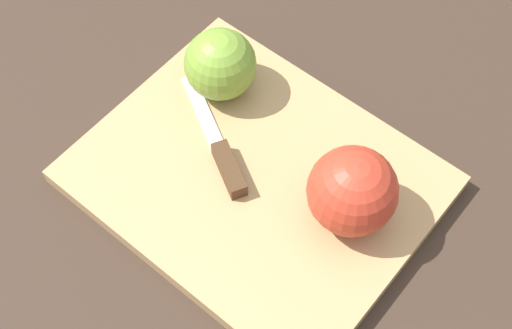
{
  "coord_description": "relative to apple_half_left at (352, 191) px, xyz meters",
  "views": [
    {
      "loc": [
        -0.28,
        0.26,
        0.66
      ],
      "look_at": [
        0.0,
        0.0,
        0.04
      ],
      "focal_mm": 50.0,
      "sensor_mm": 36.0,
      "label": 1
    }
  ],
  "objects": [
    {
      "name": "cutting_board",
      "position": [
        0.1,
        0.04,
        -0.05
      ],
      "size": [
        0.38,
        0.32,
        0.02
      ],
      "color": "tan",
      "rests_on": "ground_plane"
    },
    {
      "name": "apple_half_left",
      "position": [
        0.0,
        0.0,
        0.0
      ],
      "size": [
        0.09,
        0.09,
        0.09
      ],
      "rotation": [
        0.0,
        0.0,
        1.08
      ],
      "color": "red",
      "rests_on": "cutting_board"
    },
    {
      "name": "apple_half_right",
      "position": [
        0.21,
        -0.01,
        -0.0
      ],
      "size": [
        0.08,
        0.08,
        0.08
      ],
      "rotation": [
        0.0,
        0.0,
        6.07
      ],
      "color": "olive",
      "rests_on": "cutting_board"
    },
    {
      "name": "ground_plane",
      "position": [
        0.1,
        0.04,
        -0.07
      ],
      "size": [
        4.0,
        4.0,
        0.0
      ],
      "primitive_type": "plane",
      "color": "#38281E"
    },
    {
      "name": "knife",
      "position": [
        0.13,
        0.05,
        -0.04
      ],
      "size": [
        0.16,
        0.08,
        0.02
      ],
      "rotation": [
        0.0,
        0.0,
        -0.38
      ],
      "color": "silver",
      "rests_on": "cutting_board"
    }
  ]
}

